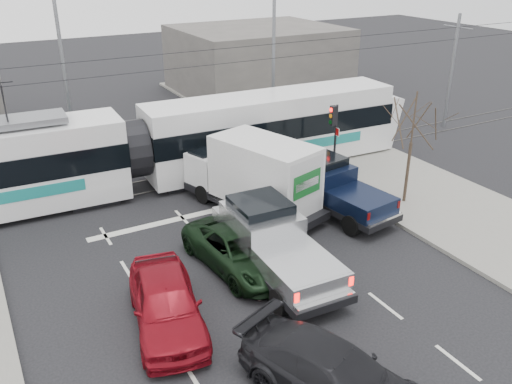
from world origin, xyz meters
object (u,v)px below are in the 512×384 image
tram (133,150)px  navy_pickup (332,187)px  silver_pickup (271,240)px  red_car (166,303)px  bare_tree (414,123)px  street_lamp_near (271,50)px  street_lamp_far (59,63)px  dark_car (334,376)px  green_car (239,250)px  traffic_signal (334,126)px  box_truck (255,176)px

tram → navy_pickup: (6.79, -6.28, -0.87)m
silver_pickup → red_car: silver_pickup is taller
bare_tree → red_car: size_ratio=1.02×
street_lamp_near → street_lamp_far: 11.67m
bare_tree → street_lamp_far: bearing=131.1°
navy_pickup → dark_car: size_ratio=1.09×
street_lamp_far → green_car: 15.54m
traffic_signal → dark_car: 14.82m
traffic_signal → tram: size_ratio=0.13×
red_car → tram: bearing=88.9°
dark_car → silver_pickup: bearing=52.6°
green_car → red_car: red_car is taller
tram → street_lamp_near: bearing=25.4°
street_lamp_near → navy_pickup: (-3.02, -10.50, -3.97)m
street_lamp_far → green_car: size_ratio=1.77×
traffic_signal → red_car: traffic_signal is taller
bare_tree → street_lamp_far: 17.97m
traffic_signal → street_lamp_far: bearing=138.3°
tram → dark_car: size_ratio=5.32×
bare_tree → navy_pickup: size_ratio=0.88×
street_lamp_near → red_car: bearing=-129.8°
bare_tree → dark_car: size_ratio=0.95×
street_lamp_near → silver_pickup: bearing=-120.2°
traffic_signal → silver_pickup: size_ratio=0.55×
box_truck → red_car: 8.37m
street_lamp_near → tram: bearing=-156.8°
street_lamp_far → green_car: bearing=-79.0°
dark_car → street_lamp_far: bearing=74.1°
street_lamp_far → dark_car: size_ratio=1.72×
red_car → green_car: bearing=40.4°
silver_pickup → street_lamp_far: bearing=106.1°
box_truck → red_car: (-6.13, -5.64, -0.82)m
box_truck → navy_pickup: size_ratio=1.24×
traffic_signal → silver_pickup: traffic_signal is taller
navy_pickup → dark_car: 10.99m
tram → dark_car: 15.22m
bare_tree → green_car: size_ratio=0.98×
street_lamp_near → tram: 11.12m
tram → traffic_signal: bearing=-17.9°
street_lamp_near → tram: size_ratio=0.32×
traffic_signal → dark_car: size_ratio=0.69×
bare_tree → navy_pickup: (-3.31, 1.00, -2.65)m
tram → green_car: (1.16, -8.42, -1.31)m
box_truck → dark_car: (-3.49, -10.47, -0.89)m
street_lamp_near → silver_pickup: 15.83m
street_lamp_near → silver_pickup: (-7.71, -13.26, -3.94)m
green_car → red_car: size_ratio=1.04×
tram → box_truck: bearing=-48.6°
street_lamp_far → silver_pickup: (3.79, -15.26, -3.94)m
green_car → dark_car: (-0.82, -6.75, 0.05)m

